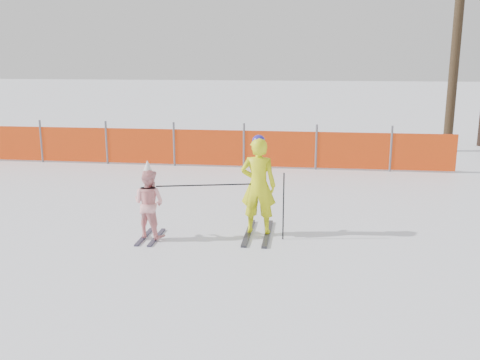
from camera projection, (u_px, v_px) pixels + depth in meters
name	position (u px, v px, depth m)	size (l,w,h in m)	color
ground	(236.00, 245.00, 8.88)	(120.00, 120.00, 0.00)	white
adult	(258.00, 186.00, 9.23)	(0.64, 1.43, 1.77)	black
child	(149.00, 203.00, 9.10)	(0.69, 0.90, 1.37)	black
ski_poles	(237.00, 194.00, 9.09)	(2.17, 0.40, 1.17)	black
safety_fence	(167.00, 146.00, 15.21)	(15.74, 0.06, 1.25)	#595960
tree_trunks	(470.00, 63.00, 17.46)	(1.72, 1.55, 5.81)	#302315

